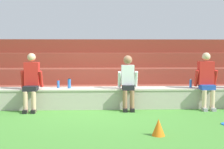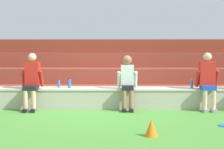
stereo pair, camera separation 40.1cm
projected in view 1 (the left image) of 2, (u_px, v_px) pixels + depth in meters
name	position (u px, v px, depth m)	size (l,w,h in m)	color
ground_plane	(95.00, 110.00, 7.39)	(80.00, 80.00, 0.00)	#4C9338
stone_seating_wall	(95.00, 97.00, 7.64)	(9.12, 0.58, 0.52)	#B7AF9E
brick_bleachers	(96.00, 74.00, 9.83)	(12.76, 2.86, 1.84)	brown
person_left_of_center	(31.00, 80.00, 7.24)	(0.53, 0.57, 1.41)	#DBAD89
person_center	(128.00, 81.00, 7.35)	(0.50, 0.52, 1.36)	#996B4C
person_right_of_center	(206.00, 79.00, 7.43)	(0.56, 0.48, 1.43)	beige
water_bottle_mid_left	(69.00, 84.00, 7.55)	(0.08, 0.08, 0.25)	blue
water_bottle_mid_right	(191.00, 83.00, 7.68)	(0.06, 0.06, 0.23)	blue
water_bottle_near_left	(58.00, 84.00, 7.62)	(0.06, 0.06, 0.21)	blue
plastic_cup_left_end	(23.00, 86.00, 7.59)	(0.08, 0.08, 0.12)	red
sports_cone	(158.00, 127.00, 5.22)	(0.23, 0.23, 0.30)	orange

